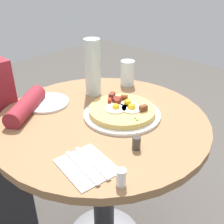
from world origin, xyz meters
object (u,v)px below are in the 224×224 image
breakfast_pizza (122,110)px  knife (81,167)px  fork (92,162)px  water_glass (127,73)px  water_bottle (93,67)px  pizza_plate (122,114)px  dining_table (103,153)px  bread_plate (47,103)px  salt_shaker (121,178)px  pepper_shaker (136,143)px

breakfast_pizza → knife: 0.35m
fork → water_glass: size_ratio=1.48×
breakfast_pizza → water_bottle: bearing=74.8°
pizza_plate → water_bottle: size_ratio=1.20×
fork → dining_table: bearing=-41.3°
bread_plate → salt_shaker: bearing=-104.6°
water_glass → salt_shaker: water_glass is taller
pizza_plate → breakfast_pizza: breakfast_pizza is taller
knife → water_glass: water_glass is taller
pizza_plate → fork: 0.31m
dining_table → fork: size_ratio=4.64×
dining_table → pizza_plate: pizza_plate is taller
bread_plate → pizza_plate: bearing=-64.5°
dining_table → pepper_shaker: bearing=-106.4°
bread_plate → water_glass: 0.42m
water_bottle → bread_plate: bearing=161.4°
knife → salt_shaker: (0.03, -0.13, 0.02)m
salt_shaker → pepper_shaker: (0.16, 0.07, -0.00)m
breakfast_pizza → bread_plate: 0.34m
breakfast_pizza → salt_shaker: 0.39m
dining_table → salt_shaker: bearing=-126.8°
water_glass → water_bottle: water_bottle is taller
dining_table → pizza_plate: size_ratio=2.74×
pizza_plate → bread_plate: bearing=115.5°
water_bottle → pepper_shaker: 0.47m
knife → pepper_shaker: (0.19, -0.06, 0.02)m
knife → water_bottle: (0.39, 0.36, 0.12)m
knife → dining_table: bearing=-46.4°
water_bottle → pepper_shaker: size_ratio=5.62×
dining_table → bread_plate: bearing=107.1°
water_bottle → salt_shaker: bearing=-126.2°
salt_shaker → water_bottle: bearing=53.8°
water_bottle → fork: bearing=-134.0°
breakfast_pizza → pepper_shaker: (-0.13, -0.18, -0.00)m
dining_table → water_glass: water_glass is taller
dining_table → knife: knife is taller
bread_plate → fork: size_ratio=1.05×
breakfast_pizza → water_glass: size_ratio=2.15×
pizza_plate → bread_plate: size_ratio=1.61×
breakfast_pizza → salt_shaker: bearing=-139.2°
fork → water_glass: bearing=-49.6°
pizza_plate → breakfast_pizza: (0.00, 0.00, 0.02)m
bread_plate → water_bottle: 0.25m
bread_plate → salt_shaker: size_ratio=3.67×
pizza_plate → breakfast_pizza: 0.02m
salt_shaker → knife: bearing=103.6°
bread_plate → knife: (-0.18, -0.43, 0.00)m
pizza_plate → salt_shaker: salt_shaker is taller
pizza_plate → knife: size_ratio=1.69×
water_bottle → breakfast_pizza: bearing=-105.2°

